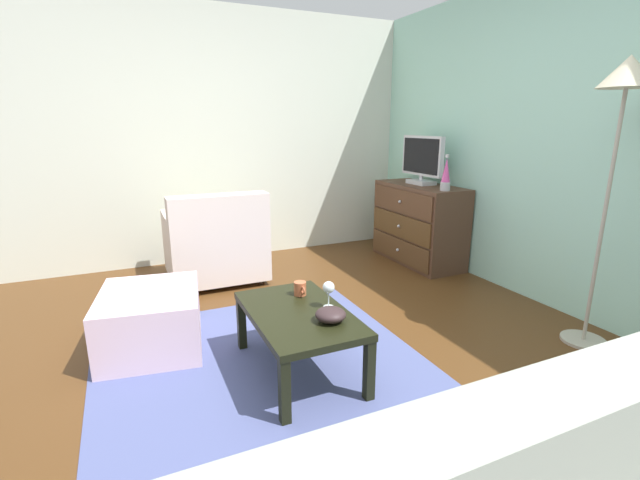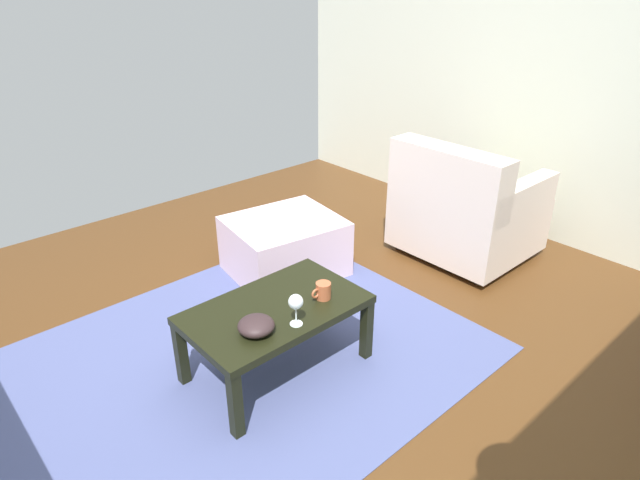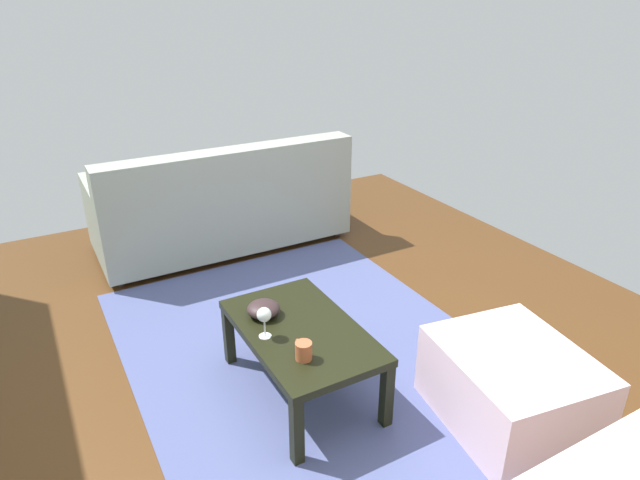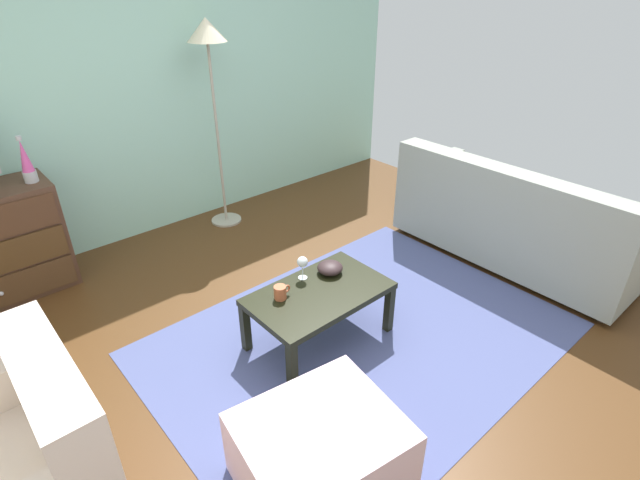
{
  "view_description": "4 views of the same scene",
  "coord_description": "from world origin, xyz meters",
  "px_view_note": "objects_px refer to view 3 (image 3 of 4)",
  "views": [
    {
      "loc": [
        2.15,
        -0.85,
        1.41
      ],
      "look_at": [
        0.22,
        0.02,
        0.85
      ],
      "focal_mm": 24.65,
      "sensor_mm": 36.0,
      "label": 1
    },
    {
      "loc": [
        1.3,
        1.75,
        1.83
      ],
      "look_at": [
        -0.17,
        0.13,
        0.74
      ],
      "focal_mm": 30.24,
      "sensor_mm": 36.0,
      "label": 2
    },
    {
      "loc": [
        -2.01,
        1.0,
        1.89
      ],
      "look_at": [
        0.04,
        -0.15,
        0.8
      ],
      "focal_mm": 30.87,
      "sensor_mm": 36.0,
      "label": 3
    },
    {
      "loc": [
        -1.62,
        -1.85,
        2.12
      ],
      "look_at": [
        0.08,
        0.07,
        0.68
      ],
      "focal_mm": 27.14,
      "sensor_mm": 36.0,
      "label": 4
    }
  ],
  "objects_px": {
    "mug": "(303,350)",
    "ottoman": "(510,387)",
    "coffee_table": "(301,336)",
    "bowl_decorative": "(263,309)",
    "wine_glass": "(264,316)",
    "couch_large": "(222,206)"
  },
  "relations": [
    {
      "from": "wine_glass",
      "to": "ottoman",
      "type": "height_order",
      "value": "wine_glass"
    },
    {
      "from": "coffee_table",
      "to": "bowl_decorative",
      "type": "bearing_deg",
      "value": 30.08
    },
    {
      "from": "wine_glass",
      "to": "coffee_table",
      "type": "bearing_deg",
      "value": -95.9
    },
    {
      "from": "wine_glass",
      "to": "mug",
      "type": "distance_m",
      "value": 0.26
    },
    {
      "from": "coffee_table",
      "to": "bowl_decorative",
      "type": "relative_size",
      "value": 5.21
    },
    {
      "from": "ottoman",
      "to": "mug",
      "type": "bearing_deg",
      "value": 62.99
    },
    {
      "from": "wine_glass",
      "to": "ottoman",
      "type": "bearing_deg",
      "value": -125.75
    },
    {
      "from": "couch_large",
      "to": "ottoman",
      "type": "xyz_separation_m",
      "value": [
        -2.52,
        -0.49,
        -0.14
      ]
    },
    {
      "from": "coffee_table",
      "to": "wine_glass",
      "type": "height_order",
      "value": "wine_glass"
    },
    {
      "from": "coffee_table",
      "to": "bowl_decorative",
      "type": "xyz_separation_m",
      "value": [
        0.19,
        0.11,
        0.09
      ]
    },
    {
      "from": "bowl_decorative",
      "to": "couch_large",
      "type": "bearing_deg",
      "value": -12.97
    },
    {
      "from": "couch_large",
      "to": "ottoman",
      "type": "bearing_deg",
      "value": -169.08
    },
    {
      "from": "wine_glass",
      "to": "mug",
      "type": "bearing_deg",
      "value": -161.34
    },
    {
      "from": "wine_glass",
      "to": "bowl_decorative",
      "type": "distance_m",
      "value": 0.2
    },
    {
      "from": "bowl_decorative",
      "to": "coffee_table",
      "type": "bearing_deg",
      "value": -149.92
    },
    {
      "from": "couch_large",
      "to": "bowl_decorative",
      "type": "bearing_deg",
      "value": 167.03
    },
    {
      "from": "bowl_decorative",
      "to": "ottoman",
      "type": "height_order",
      "value": "bowl_decorative"
    },
    {
      "from": "mug",
      "to": "ottoman",
      "type": "distance_m",
      "value": 0.99
    },
    {
      "from": "bowl_decorative",
      "to": "ottoman",
      "type": "distance_m",
      "value": 1.24
    },
    {
      "from": "wine_glass",
      "to": "mug",
      "type": "height_order",
      "value": "wine_glass"
    },
    {
      "from": "couch_large",
      "to": "wine_glass",
      "type": "bearing_deg",
      "value": 166.15
    },
    {
      "from": "wine_glass",
      "to": "couch_large",
      "type": "bearing_deg",
      "value": -13.85
    }
  ]
}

